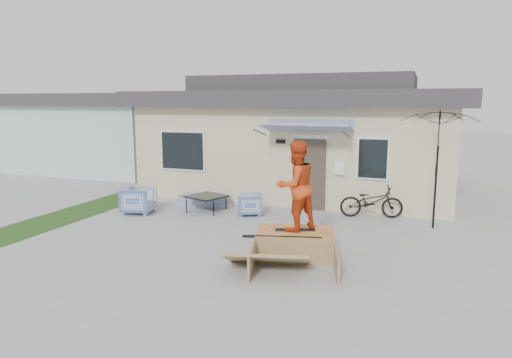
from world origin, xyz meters
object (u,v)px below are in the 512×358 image
(skate_ramp, at_px, (295,243))
(skateboard, at_px, (295,229))
(loveseat, at_px, (203,196))
(coffee_table, at_px, (207,203))
(bicycle, at_px, (372,198))
(armchair_left, at_px, (139,199))
(armchair_right, at_px, (249,203))
(patio_umbrella, at_px, (437,160))
(skater, at_px, (296,184))

(skate_ramp, xyz_separation_m, skateboard, (-0.01, 0.05, 0.29))
(loveseat, bearing_deg, skate_ramp, 117.87)
(coffee_table, height_order, bicycle, bicycle)
(skateboard, bearing_deg, armchair_left, 139.23)
(loveseat, xyz_separation_m, skate_ramp, (3.86, -3.50, -0.04))
(armchair_left, xyz_separation_m, coffee_table, (1.73, 0.86, -0.19))
(skateboard, bearing_deg, bicycle, 53.31)
(armchair_right, bearing_deg, coffee_table, -110.70)
(loveseat, distance_m, armchair_right, 1.82)
(patio_umbrella, height_order, skateboard, patio_umbrella)
(patio_umbrella, bearing_deg, coffee_table, -176.60)
(armchair_right, relative_size, coffee_table, 0.70)
(coffee_table, bearing_deg, loveseat, 123.76)
(patio_umbrella, relative_size, skater, 1.19)
(bicycle, bearing_deg, patio_umbrella, -122.60)
(loveseat, xyz_separation_m, patio_umbrella, (6.60, -0.24, 1.44))
(armchair_right, relative_size, skater, 0.36)
(coffee_table, xyz_separation_m, skater, (3.44, -2.84, 1.27))
(patio_umbrella, distance_m, skate_ramp, 4.50)
(loveseat, relative_size, skate_ramp, 0.75)
(coffee_table, relative_size, bicycle, 0.56)
(skate_ramp, xyz_separation_m, skater, (-0.01, 0.05, 1.24))
(patio_umbrella, bearing_deg, skate_ramp, -130.06)
(patio_umbrella, relative_size, skateboard, 2.67)
(bicycle, distance_m, patio_umbrella, 2.09)
(bicycle, distance_m, skater, 4.06)
(armchair_right, xyz_separation_m, patio_umbrella, (4.87, 0.32, 1.41))
(skate_ramp, bearing_deg, coffee_table, 125.94)
(coffee_table, distance_m, bicycle, 4.69)
(loveseat, relative_size, patio_umbrella, 0.71)
(loveseat, relative_size, armchair_right, 2.32)
(bicycle, bearing_deg, armchair_left, 92.94)
(coffee_table, distance_m, skate_ramp, 4.50)
(coffee_table, height_order, skateboard, skateboard)
(skateboard, bearing_deg, armchair_right, 106.49)
(loveseat, relative_size, armchair_left, 1.85)
(armchair_left, xyz_separation_m, bicycle, (6.32, 1.80, 0.12))
(loveseat, height_order, armchair_right, armchair_right)
(armchair_right, height_order, skateboard, armchair_right)
(armchair_right, distance_m, skater, 3.76)
(skateboard, bearing_deg, skater, 0.00)
(armchair_left, bearing_deg, skateboard, -123.35)
(patio_umbrella, bearing_deg, skateboard, -130.64)
(coffee_table, xyz_separation_m, patio_umbrella, (6.19, 0.37, 1.51))
(coffee_table, relative_size, skater, 0.52)
(coffee_table, bearing_deg, skateboard, -39.47)
(coffee_table, bearing_deg, patio_umbrella, 3.40)
(loveseat, xyz_separation_m, bicycle, (4.99, 0.33, 0.24))
(coffee_table, height_order, skater, skater)
(armchair_right, xyz_separation_m, skater, (2.12, -2.88, 1.17))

